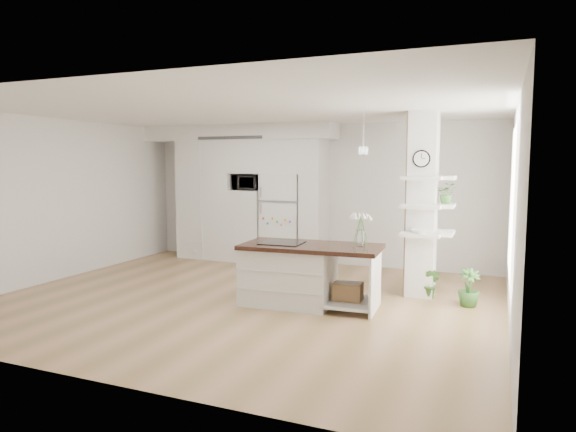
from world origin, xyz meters
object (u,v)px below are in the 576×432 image
kitchen_island (296,273)px  bookshelf (197,244)px  floor_plant_a (431,284)px  refrigerator (284,219)px

kitchen_island → bookshelf: bearing=139.1°
bookshelf → floor_plant_a: size_ratio=1.49×
floor_plant_a → refrigerator: bearing=151.5°
refrigerator → floor_plant_a: refrigerator is taller
refrigerator → floor_plant_a: (3.00, -1.63, -0.66)m
kitchen_island → refrigerator: bearing=112.9°
refrigerator → kitchen_island: size_ratio=0.90×
kitchen_island → floor_plant_a: (1.70, 1.00, -0.23)m
refrigerator → bookshelf: bearing=-174.4°
bookshelf → floor_plant_a: bookshelf is taller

